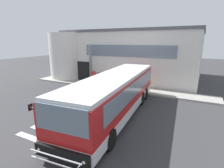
# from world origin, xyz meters

# --- Properties ---
(ground_plane) EXTENTS (80.00, 90.00, 0.02)m
(ground_plane) POSITION_xyz_m (0.00, 0.00, -0.01)
(ground_plane) COLOR #353538
(ground_plane) RESTS_ON ground
(bay_paint_stripes) EXTENTS (4.40, 3.96, 0.01)m
(bay_paint_stripes) POSITION_xyz_m (2.00, -4.20, 0.00)
(bay_paint_stripes) COLOR silver
(bay_paint_stripes) RESTS_ON ground
(terminal_building) EXTENTS (17.84, 13.80, 6.10)m
(terminal_building) POSITION_xyz_m (-0.66, 11.51, 3.04)
(terminal_building) COLOR silver
(terminal_building) RESTS_ON ground
(boarding_curb) EXTENTS (20.04, 2.00, 0.15)m
(boarding_curb) POSITION_xyz_m (0.00, 4.80, 0.07)
(boarding_curb) COLOR #9E9B93
(boarding_curb) RESTS_ON ground
(entry_support_column) EXTENTS (0.28, 0.28, 4.29)m
(entry_support_column) POSITION_xyz_m (-3.17, 5.40, 2.29)
(entry_support_column) COLOR slate
(entry_support_column) RESTS_ON boarding_curb
(bus_main_foreground) EXTENTS (3.59, 11.99, 2.70)m
(bus_main_foreground) POSITION_xyz_m (3.33, -1.29, 1.34)
(bus_main_foreground) COLOR red
(bus_main_foreground) RESTS_ON ground
(passenger_near_column) EXTENTS (0.42, 0.47, 1.68)m
(passenger_near_column) POSITION_xyz_m (-2.37, 4.70, 1.08)
(passenger_near_column) COLOR #2D2D33
(passenger_near_column) RESTS_ON boarding_curb
(passenger_by_doorway) EXTENTS (0.58, 0.28, 1.68)m
(passenger_by_doorway) POSITION_xyz_m (-1.37, 4.20, 1.08)
(passenger_by_doorway) COLOR #1E2338
(passenger_by_doorway) RESTS_ON boarding_curb
(passenger_at_curb_edge) EXTENTS (0.49, 0.52, 1.68)m
(passenger_at_curb_edge) POSITION_xyz_m (-0.89, 5.01, 1.11)
(passenger_at_curb_edge) COLOR #2D2D33
(passenger_at_curb_edge) RESTS_ON boarding_curb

